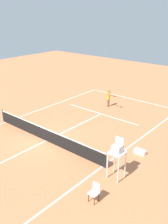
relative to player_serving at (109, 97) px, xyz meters
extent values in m
plane|color=#D37A4C|center=(-0.52, 8.38, -1.01)|extent=(60.00, 60.00, 0.00)
cube|color=white|center=(-0.52, -3.46, -1.00)|extent=(9.88, 0.10, 0.01)
cube|color=white|center=(-5.46, 8.38, -1.00)|extent=(0.10, 23.67, 0.01)
cube|color=white|center=(4.42, 8.38, -1.00)|extent=(0.10, 23.67, 0.01)
cube|color=white|center=(-0.52, 1.87, -1.00)|extent=(7.41, 0.10, 0.01)
cube|color=white|center=(-0.52, 8.38, -1.00)|extent=(0.10, 13.02, 0.01)
cylinder|color=#4C4C51|center=(-5.76, 8.38, -0.47)|extent=(0.10, 0.10, 1.07)
cylinder|color=#4C4C51|center=(4.72, 8.38, -0.47)|extent=(0.10, 0.10, 1.07)
cube|color=black|center=(-0.52, 8.38, -0.55)|extent=(10.48, 0.03, 0.91)
cube|color=white|center=(-0.52, 8.38, -0.08)|extent=(10.48, 0.04, 0.06)
cylinder|color=#9E704C|center=(0.03, -0.12, -0.61)|extent=(0.12, 0.12, 0.79)
cylinder|color=#9E704C|center=(0.07, 0.08, -0.61)|extent=(0.12, 0.12, 0.79)
cylinder|color=yellow|center=(0.05, -0.02, 0.09)|extent=(0.28, 0.28, 0.62)
sphere|color=#9E704C|center=(0.05, -0.02, 0.58)|extent=(0.22, 0.22, 0.22)
cylinder|color=#9E704C|center=(0.02, -0.20, 0.12)|extent=(0.09, 0.09, 0.55)
cylinder|color=#9E704C|center=(-0.19, 0.22, 0.33)|extent=(0.56, 0.19, 0.09)
cylinder|color=black|center=(-0.58, 0.29, 0.33)|extent=(0.26, 0.08, 0.04)
ellipsoid|color=red|center=(-0.87, 0.34, 0.33)|extent=(0.37, 0.33, 0.04)
sphere|color=#CCE033|center=(1.19, 2.56, -0.97)|extent=(0.07, 0.07, 0.07)
cylinder|color=silver|center=(-6.98, 9.09, -0.23)|extent=(0.07, 0.07, 1.55)
cylinder|color=silver|center=(-6.28, 9.09, -0.23)|extent=(0.07, 0.07, 1.55)
cylinder|color=silver|center=(-6.98, 8.39, -0.23)|extent=(0.07, 0.07, 1.55)
cylinder|color=silver|center=(-6.28, 8.39, -0.23)|extent=(0.07, 0.07, 1.55)
cube|color=silver|center=(-6.63, 8.74, 0.57)|extent=(0.80, 0.80, 0.06)
cube|color=silver|center=(-6.63, 8.74, 0.80)|extent=(0.50, 0.44, 0.40)
cube|color=silver|center=(-6.63, 8.54, 1.15)|extent=(0.50, 0.06, 0.50)
cylinder|color=#262626|center=(-7.04, 11.20, -0.78)|extent=(0.04, 0.04, 0.45)
cylinder|color=#262626|center=(-6.69, 11.20, -0.78)|extent=(0.04, 0.04, 0.45)
cylinder|color=#262626|center=(-7.04, 10.85, -0.78)|extent=(0.04, 0.04, 0.45)
cylinder|color=#262626|center=(-6.69, 10.85, -0.78)|extent=(0.04, 0.04, 0.45)
cube|color=silver|center=(-6.86, 11.03, -0.53)|extent=(0.44, 0.44, 0.06)
cube|color=silver|center=(-6.86, 10.81, -0.28)|extent=(0.44, 0.04, 0.44)
cube|color=white|center=(-6.44, 5.65, -0.86)|extent=(0.76, 0.32, 0.30)
camera|label=1|loc=(-12.82, 18.80, 7.62)|focal=40.77mm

